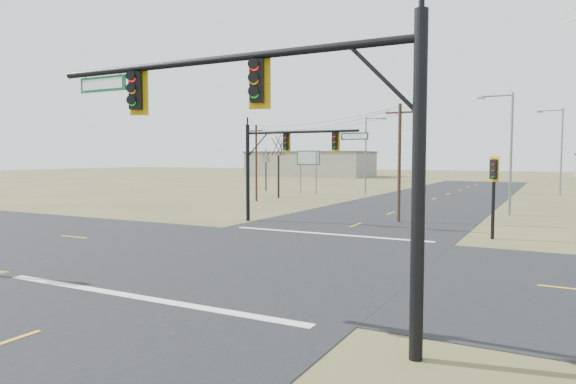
% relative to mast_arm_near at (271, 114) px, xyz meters
% --- Properties ---
extents(ground, '(320.00, 320.00, 0.00)m').
position_rel_mast_arm_near_xyz_m(ground, '(-5.26, 8.36, -5.45)').
color(ground, olive).
rests_on(ground, ground).
extents(road_ew, '(160.00, 14.00, 0.02)m').
position_rel_mast_arm_near_xyz_m(road_ew, '(-5.26, 8.36, -5.44)').
color(road_ew, black).
rests_on(road_ew, ground).
extents(road_ns, '(14.00, 160.00, 0.02)m').
position_rel_mast_arm_near_xyz_m(road_ns, '(-5.26, 8.36, -5.44)').
color(road_ns, black).
rests_on(road_ns, ground).
extents(stop_bar_near, '(12.00, 0.40, 0.01)m').
position_rel_mast_arm_near_xyz_m(stop_bar_near, '(-5.26, 0.86, -5.42)').
color(stop_bar_near, silver).
rests_on(stop_bar_near, road_ns).
extents(stop_bar_far, '(12.00, 0.40, 0.01)m').
position_rel_mast_arm_near_xyz_m(stop_bar_far, '(-5.26, 15.86, -5.42)').
color(stop_bar_far, silver).
rests_on(stop_bar_far, road_ns).
extents(mast_arm_near, '(10.87, 0.56, 7.50)m').
position_rel_mast_arm_near_xyz_m(mast_arm_near, '(0.00, 0.00, 0.00)').
color(mast_arm_near, black).
rests_on(mast_arm_near, ground).
extents(mast_arm_far, '(8.83, 0.41, 6.66)m').
position_rel_mast_arm_near_xyz_m(mast_arm_far, '(-9.67, 19.18, -0.62)').
color(mast_arm_far, black).
rests_on(mast_arm_far, ground).
extents(pedestal_signal_ne, '(0.67, 0.58, 4.48)m').
position_rel_mast_arm_near_xyz_m(pedestal_signal_ne, '(3.23, 18.35, -2.19)').
color(pedestal_signal_ne, black).
rests_on(pedestal_signal_ne, ground).
extents(utility_pole_near, '(1.96, 0.23, 8.02)m').
position_rel_mast_arm_near_xyz_m(utility_pole_near, '(-3.26, 23.32, -1.23)').
color(utility_pole_near, '#432B1D').
rests_on(utility_pole_near, ground).
extents(utility_pole_far, '(1.82, 0.69, 7.65)m').
position_rel_mast_arm_near_xyz_m(utility_pole_far, '(-20.48, 33.07, -1.41)').
color(utility_pole_far, '#432B1D').
rests_on(utility_pole_far, ground).
extents(highway_sign, '(2.71, 0.79, 5.22)m').
position_rel_mast_arm_near_xyz_m(highway_sign, '(-20.20, 44.63, -1.69)').
color(highway_sign, slate).
rests_on(highway_sign, ground).
extents(streetlight_a, '(2.60, 0.39, 9.29)m').
position_rel_mast_arm_near_xyz_m(streetlight_a, '(2.90, 31.38, -0.24)').
color(streetlight_a, slate).
rests_on(streetlight_a, ground).
extents(streetlight_b, '(2.81, 0.41, 10.04)m').
position_rel_mast_arm_near_xyz_m(streetlight_b, '(6.41, 56.42, 0.19)').
color(streetlight_b, slate).
rests_on(streetlight_b, ground).
extents(streetlight_c, '(2.56, 0.40, 9.14)m').
position_rel_mast_arm_near_xyz_m(streetlight_c, '(-13.58, 46.84, -0.32)').
color(streetlight_c, slate).
rests_on(streetlight_c, ground).
extents(bare_tree_a, '(3.67, 3.67, 7.29)m').
position_rel_mast_arm_near_xyz_m(bare_tree_a, '(-20.54, 37.80, 0.32)').
color(bare_tree_a, black).
rests_on(bare_tree_a, ground).
extents(bare_tree_b, '(2.38, 2.38, 5.92)m').
position_rel_mast_arm_near_xyz_m(bare_tree_b, '(-27.63, 47.29, -0.71)').
color(bare_tree_b, black).
rests_on(bare_tree_b, ground).
extents(warehouse_left, '(28.00, 14.00, 5.50)m').
position_rel_mast_arm_near_xyz_m(warehouse_left, '(-45.26, 98.36, -2.70)').
color(warehouse_left, gray).
rests_on(warehouse_left, ground).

